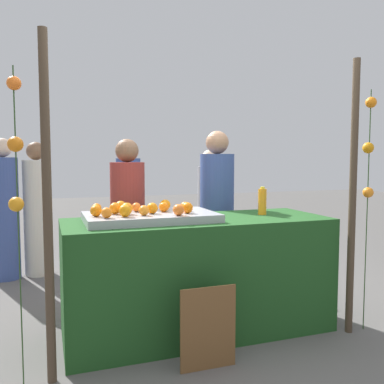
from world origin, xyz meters
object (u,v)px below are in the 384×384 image
Objects in this scene: orange_1 at (152,208)px; chalkboard_sign at (208,329)px; orange_0 at (96,211)px; vendor_right at (217,221)px; stall_counter at (198,275)px; juice_bottle at (262,201)px; vendor_left at (128,230)px.

orange_1 is 0.15× the size of chalkboard_sign.
orange_0 reaches higher than chalkboard_sign.
stall_counter is at bearing -123.29° from vendor_right.
vendor_right is (0.59, 1.27, 0.50)m from chalkboard_sign.
juice_bottle reaches higher than chalkboard_sign.
vendor_left is at bearing 121.95° from stall_counter.
vendor_right is (-0.15, 0.62, -0.25)m from juice_bottle.
vendor_left reaches higher than orange_0.
juice_bottle is at bearing -76.33° from vendor_right.
vendor_left reaches higher than juice_bottle.
vendor_right is (0.44, 0.67, 0.31)m from stall_counter.
vendor_right is at bearing 30.02° from orange_0.
juice_bottle is 0.69m from vendor_right.
vendor_right reaches higher than orange_1.
vendor_left reaches higher than stall_counter.
orange_1 is at bearing -175.54° from juice_bottle.
juice_bottle reaches higher than orange_0.
stall_counter is 8.80× the size of juice_bottle.
vendor_right is at bearing 103.67° from juice_bottle.
stall_counter is 0.97m from orange_0.
vendor_right reaches higher than chalkboard_sign.
vendor_left is at bearing 94.14° from orange_1.
stall_counter is 0.82m from juice_bottle.
vendor_right is at bearing 56.71° from stall_counter.
vendor_right reaches higher than orange_0.
vendor_left reaches higher than orange_1.
orange_0 is 0.05× the size of vendor_right.
vendor_left is 0.87m from vendor_right.
juice_bottle is 0.14× the size of vendor_right.
orange_1 reaches higher than orange_0.
chalkboard_sign is at bearing -115.09° from vendor_right.
stall_counter is 1.34× the size of vendor_left.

